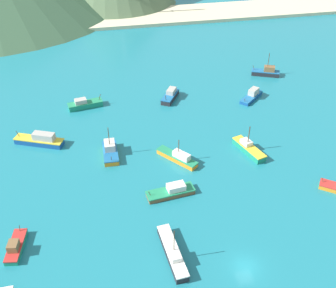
# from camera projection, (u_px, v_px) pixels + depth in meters

# --- Properties ---
(ground) EXTENTS (260.00, 280.00, 0.50)m
(ground) POSITION_uv_depth(u_px,v_px,m) (195.00, 154.00, 85.24)
(ground) COLOR teal
(fishing_boat_0) EXTENTS (7.56, 8.89, 5.26)m
(fishing_boat_0) POSITION_uv_depth(u_px,v_px,m) (178.00, 157.00, 82.46)
(fishing_boat_0) COLOR orange
(fishing_boat_0) RESTS_ON ground
(fishing_boat_2) EXTENTS (2.96, 10.95, 6.45)m
(fishing_boat_2) POSITION_uv_depth(u_px,v_px,m) (173.00, 253.00, 62.34)
(fishing_boat_2) COLOR #232328
(fishing_boat_2) RESTS_ON ground
(fishing_boat_3) EXTENTS (4.80, 9.33, 6.12)m
(fishing_boat_3) POSITION_uv_depth(u_px,v_px,m) (249.00, 148.00, 85.05)
(fishing_boat_3) COLOR #198466
(fishing_boat_3) RESTS_ON ground
(fishing_boat_4) EXTENTS (3.14, 7.82, 6.82)m
(fishing_boat_4) POSITION_uv_depth(u_px,v_px,m) (110.00, 151.00, 84.09)
(fishing_boat_4) COLOR orange
(fishing_boat_4) RESTS_ON ground
(fishing_boat_6) EXTENTS (11.07, 6.72, 2.94)m
(fishing_boat_6) POSITION_uv_depth(u_px,v_px,m) (40.00, 140.00, 87.21)
(fishing_boat_6) COLOR #14478C
(fishing_boat_6) RESTS_ON ground
(fishing_boat_7) EXTENTS (8.96, 4.07, 2.88)m
(fishing_boat_7) POSITION_uv_depth(u_px,v_px,m) (85.00, 104.00, 100.54)
(fishing_boat_7) COLOR #198466
(fishing_boat_7) RESTS_ON ground
(fishing_boat_9) EXTENTS (8.30, 5.57, 6.89)m
(fishing_boat_9) POSITION_uv_depth(u_px,v_px,m) (266.00, 72.00, 115.62)
(fishing_boat_9) COLOR #232328
(fishing_boat_9) RESTS_ON ground
(fishing_boat_10) EXTENTS (3.14, 7.08, 2.35)m
(fishing_boat_10) POSITION_uv_depth(u_px,v_px,m) (16.00, 247.00, 63.43)
(fishing_boat_10) COLOR #198466
(fishing_boat_10) RESTS_ON ground
(fishing_boat_13) EXTENTS (7.99, 7.47, 2.50)m
(fishing_boat_13) POSITION_uv_depth(u_px,v_px,m) (252.00, 95.00, 104.37)
(fishing_boat_13) COLOR #14478C
(fishing_boat_13) RESTS_ON ground
(fishing_boat_14) EXTENTS (6.16, 7.88, 2.95)m
(fishing_boat_14) POSITION_uv_depth(u_px,v_px,m) (170.00, 96.00, 104.05)
(fishing_boat_14) COLOR #232328
(fishing_boat_14) RESTS_ON ground
(fishing_boat_15) EXTENTS (9.33, 3.78, 2.15)m
(fishing_boat_15) POSITION_uv_depth(u_px,v_px,m) (172.00, 191.00, 74.11)
(fishing_boat_15) COLOR brown
(fishing_boat_15) RESTS_ON ground
(beach_strip) EXTENTS (247.00, 21.99, 1.20)m
(beach_strip) POSITION_uv_depth(u_px,v_px,m) (135.00, 17.00, 157.75)
(beach_strip) COLOR beige
(beach_strip) RESTS_ON ground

